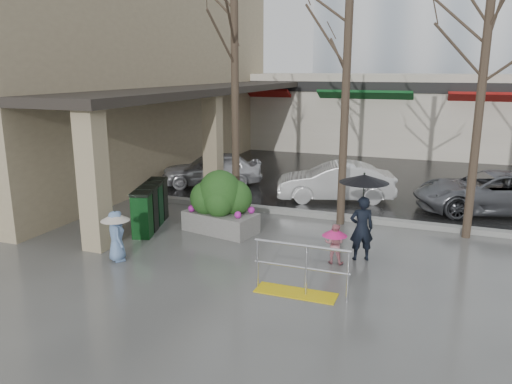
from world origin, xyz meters
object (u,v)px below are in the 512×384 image
Objects in this scene: child_blue at (116,231)px; car_b at (335,182)px; child_pink at (335,240)px; woman at (363,207)px; tree_mideast at (486,43)px; news_boxes at (151,206)px; tree_west at (235,39)px; tree_midwest at (348,30)px; handrail at (299,276)px; car_a at (212,169)px; planter at (221,203)px; car_c at (492,192)px.

car_b reaches higher than child_blue.
child_blue is 0.31× the size of car_b.
woman is at bearing -142.51° from child_pink.
tree_mideast is 9.42m from news_boxes.
tree_midwest is at bearing 0.00° from tree_west.
tree_midwest is (3.20, 0.00, 0.15)m from tree_west.
news_boxes is (-4.97, 2.61, 0.23)m from handrail.
child_blue is at bearing 17.39° from child_pink.
planter is at bearing 0.30° from car_a.
planter is (1.34, 2.74, 0.11)m from child_blue.
car_a is at bearing -35.75° from child_blue.
tree_midwest is at bearing -92.38° from woman.
handrail is at bearing -138.19° from child_blue.
car_a is (-6.46, 5.64, -0.62)m from woman.
car_b is at bearing 31.71° from news_boxes.
handrail is 1.61× the size of child_blue.
tree_mideast reaches higher than child_blue.
tree_mideast is at bearing 56.81° from handrail.
tree_west reaches higher than car_b.
car_c is at bearing 62.93° from handrail.
tree_mideast is 2.95× the size of news_boxes.
car_c is at bearing 75.16° from tree_mideast.
news_boxes is at bearing -30.85° from child_blue.
handrail is 7.36m from car_b.
handrail reaches higher than child_pink.
child_blue is at bearing -44.19° from car_b.
car_a and car_c have the same top height.
car_b reaches higher than child_pink.
woman is at bearing -10.63° from planter.
car_a is at bearing -114.77° from car_b.
child_blue is at bearing -18.27° from car_a.
car_a is at bearing -47.11° from child_pink.
child_blue reaches higher than handrail.
car_b and car_c have the same top height.
handrail is 0.50× the size of car_b.
tree_mideast is 1.43× the size of car_c.
tree_mideast is 7.60m from planter.
car_c is (4.04, 2.79, -4.60)m from tree_midwest.
planter reaches higher than handrail.
tree_midwest is at bearing -71.70° from car_c.
tree_midwest reaches higher than car_a.
car_c reaches higher than child_pink.
tree_midwest is at bearing -2.25° from car_b.
handrail is 0.86× the size of news_boxes.
woman is 5.37m from car_b.
child_pink is at bearing -25.65° from news_boxes.
child_pink is (-2.84, -2.98, -4.32)m from tree_mideast.
news_boxes is (-5.79, 0.37, -0.64)m from woman.
tree_mideast reaches higher than car_c.
handrail is 0.29× the size of tree_mideast.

